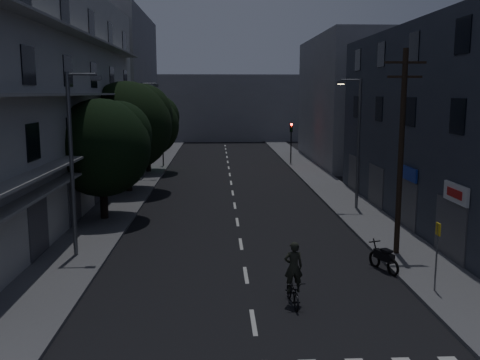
{
  "coord_description": "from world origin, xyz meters",
  "views": [
    {
      "loc": [
        -1.13,
        -14.13,
        7.26
      ],
      "look_at": [
        0.0,
        12.0,
        3.0
      ],
      "focal_mm": 40.0,
      "sensor_mm": 36.0,
      "label": 1
    }
  ],
  "objects": [
    {
      "name": "tree_near",
      "position": [
        -7.58,
        16.27,
        4.42
      ],
      "size": [
        5.54,
        5.54,
        6.83
      ],
      "color": "black",
      "rests_on": "sidewalk_left"
    },
    {
      "name": "building_far_left",
      "position": [
        -12.0,
        48.0,
        8.0
      ],
      "size": [
        6.0,
        20.0,
        16.0
      ],
      "primitive_type": "cube",
      "color": "slate",
      "rests_on": "ground"
    },
    {
      "name": "street_lamp_right",
      "position": [
        7.47,
        18.35,
        4.6
      ],
      "size": [
        1.51,
        0.25,
        8.0
      ],
      "color": "#54555B",
      "rests_on": "sidewalk_right"
    },
    {
      "name": "building_far_right",
      "position": [
        12.0,
        42.0,
        6.5
      ],
      "size": [
        6.0,
        20.0,
        13.0
      ],
      "primitive_type": "cube",
      "color": "slate",
      "rests_on": "ground"
    },
    {
      "name": "traffic_signal_far_right",
      "position": [
        6.43,
        40.02,
        3.1
      ],
      "size": [
        0.28,
        0.37,
        4.1
      ],
      "color": "black",
      "rests_on": "sidewalk_right"
    },
    {
      "name": "tree_far",
      "position": [
        -7.38,
        34.88,
        4.59
      ],
      "size": [
        5.74,
        5.74,
        7.09
      ],
      "color": "black",
      "rests_on": "sidewalk_left"
    },
    {
      "name": "street_lamp_left_near",
      "position": [
        -7.32,
        9.11,
        4.6
      ],
      "size": [
        1.51,
        0.25,
        8.0
      ],
      "color": "#5A5D62",
      "rests_on": "sidewalk_left"
    },
    {
      "name": "building_right",
      "position": [
        11.99,
        14.0,
        5.5
      ],
      "size": [
        6.19,
        28.0,
        11.0
      ],
      "color": "#2A2E39",
      "rests_on": "ground"
    },
    {
      "name": "ground",
      "position": [
        0.0,
        25.0,
        0.0
      ],
      "size": [
        160.0,
        160.0,
        0.0
      ],
      "primitive_type": "plane",
      "color": "black",
      "rests_on": "ground"
    },
    {
      "name": "bus_stop_sign",
      "position": [
        6.77,
        4.12,
        1.89
      ],
      "size": [
        0.06,
        0.35,
        2.52
      ],
      "color": "#595B60",
      "rests_on": "sidewalk_right"
    },
    {
      "name": "utility_pole",
      "position": [
        6.91,
        8.78,
        4.87
      ],
      "size": [
        1.8,
        0.24,
        9.0
      ],
      "color": "black",
      "rests_on": "sidewalk_right"
    },
    {
      "name": "street_lamp_left_far",
      "position": [
        -7.28,
        31.49,
        4.6
      ],
      "size": [
        1.51,
        0.25,
        8.0
      ],
      "color": "#53555A",
      "rests_on": "sidewalk_left"
    },
    {
      "name": "traffic_signal_far_left",
      "position": [
        -6.47,
        38.67,
        3.1
      ],
      "size": [
        0.28,
        0.37,
        4.1
      ],
      "color": "black",
      "rests_on": "sidewalk_left"
    },
    {
      "name": "cyclist",
      "position": [
        1.47,
        3.4,
        0.76
      ],
      "size": [
        0.75,
        1.82,
        2.25
      ],
      "rotation": [
        0.0,
        0.0,
        0.08
      ],
      "color": "black",
      "rests_on": "ground"
    },
    {
      "name": "lane_markings",
      "position": [
        0.0,
        31.25,
        0.01
      ],
      "size": [
        0.15,
        60.5,
        0.01
      ],
      "color": "beige",
      "rests_on": "ground"
    },
    {
      "name": "building_far_end",
      "position": [
        0.0,
        70.0,
        5.0
      ],
      "size": [
        24.0,
        8.0,
        10.0
      ],
      "primitive_type": "cube",
      "color": "slate",
      "rests_on": "ground"
    },
    {
      "name": "sidewalk_left",
      "position": [
        -7.5,
        25.0,
        0.07
      ],
      "size": [
        3.0,
        90.0,
        0.15
      ],
      "primitive_type": "cube",
      "color": "#565659",
      "rests_on": "ground"
    },
    {
      "name": "motorcycle",
      "position": [
        5.72,
        6.82,
        0.49
      ],
      "size": [
        0.87,
        1.86,
        1.24
      ],
      "rotation": [
        0.0,
        0.0,
        0.34
      ],
      "color": "black",
      "rests_on": "ground"
    },
    {
      "name": "building_left",
      "position": [
        -11.98,
        18.0,
        6.99
      ],
      "size": [
        7.0,
        36.0,
        14.0
      ],
      "color": "#A8A8A3",
      "rests_on": "ground"
    },
    {
      "name": "sidewalk_right",
      "position": [
        7.5,
        25.0,
        0.07
      ],
      "size": [
        3.0,
        90.0,
        0.15
      ],
      "primitive_type": "cube",
      "color": "#565659",
      "rests_on": "ground"
    },
    {
      "name": "tree_mid",
      "position": [
        -7.55,
        25.01,
        5.14
      ],
      "size": [
        6.49,
        6.49,
        7.98
      ],
      "color": "black",
      "rests_on": "sidewalk_left"
    }
  ]
}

